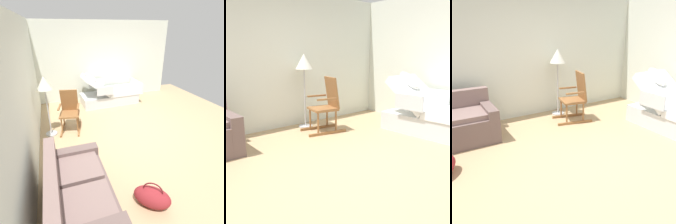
% 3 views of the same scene
% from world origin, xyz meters
% --- Properties ---
extents(ground_plane, '(6.93, 6.93, 0.00)m').
position_xyz_m(ground_plane, '(0.00, 0.00, 0.00)').
color(ground_plane, tan).
extents(back_wall, '(5.75, 0.10, 2.70)m').
position_xyz_m(back_wall, '(0.00, 2.42, 1.35)').
color(back_wall, silver).
rests_on(back_wall, ground).
extents(rocking_chair, '(0.84, 0.62, 1.05)m').
position_xyz_m(rocking_chair, '(0.71, 1.57, 0.50)').
color(rocking_chair, brown).
rests_on(rocking_chair, ground).
extents(floor_lamp, '(0.34, 0.34, 1.48)m').
position_xyz_m(floor_lamp, '(0.57, 2.09, 1.23)').
color(floor_lamp, '#B2B5BA').
rests_on(floor_lamp, ground).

